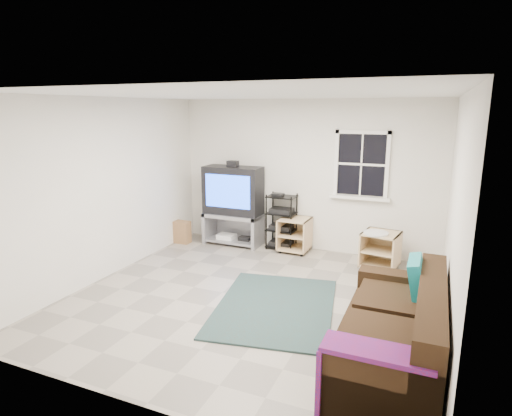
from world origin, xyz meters
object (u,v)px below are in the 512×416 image
at_px(side_table_left, 295,233).
at_px(side_table_right, 381,247).
at_px(sofa, 395,335).
at_px(tv_unit, 233,199).
at_px(av_rack, 281,225).

height_order(side_table_left, side_table_right, side_table_right).
bearing_deg(side_table_left, sofa, -56.62).
relative_size(tv_unit, side_table_left, 2.59).
distance_m(av_rack, side_table_right, 1.78).
height_order(tv_unit, av_rack, tv_unit).
distance_m(side_table_right, sofa, 2.70).
relative_size(av_rack, sofa, 0.48).
bearing_deg(av_rack, sofa, -53.39).
bearing_deg(tv_unit, av_rack, 5.31).
bearing_deg(side_table_left, av_rack, 173.24).
bearing_deg(side_table_right, side_table_left, 168.80).
distance_m(tv_unit, sofa, 4.28).
height_order(tv_unit, side_table_right, tv_unit).
relative_size(av_rack, side_table_right, 1.62).
bearing_deg(av_rack, tv_unit, -174.69).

